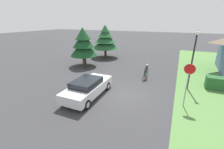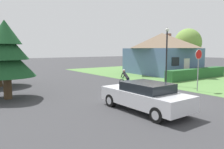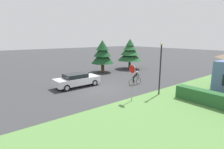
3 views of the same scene
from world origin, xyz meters
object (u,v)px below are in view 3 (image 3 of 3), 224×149
Objects in this scene: cyclist at (135,78)px; conifer_tall_far at (130,52)px; sedan_left_lane at (77,80)px; conifer_tall_near at (103,54)px; stop_sign at (132,76)px; street_lamp at (161,63)px.

cyclist is 10.30m from conifer_tall_far.
conifer_tall_near is (-4.85, 6.73, 2.04)m from sedan_left_lane.
conifer_tall_far is (-7.67, 6.57, 2.04)m from cyclist.
stop_sign is 0.62× the size of street_lamp.
stop_sign is 0.63× the size of conifer_tall_near.
conifer_tall_far reaches higher than cyclist.
stop_sign reaches higher than sedan_left_lane.
street_lamp is (6.90, 4.61, 2.18)m from sedan_left_lane.
stop_sign is 3.25m from street_lamp.
sedan_left_lane is 0.98× the size of street_lamp.
street_lamp is (3.73, -0.75, 2.21)m from cyclist.
sedan_left_lane is at bearing -54.19° from conifer_tall_near.
conifer_tall_far is at bearing 86.06° from conifer_tall_near.
cyclist is (3.18, 5.35, -0.03)m from sedan_left_lane.
conifer_tall_near reaches higher than sedan_left_lane.
sedan_left_lane is 12.90m from conifer_tall_far.
sedan_left_lane is 1.00× the size of conifer_tall_near.
street_lamp is 11.95m from conifer_tall_near.
conifer_tall_near is (-11.46, 5.25, 0.69)m from stop_sign.
conifer_tall_near is at bearing 169.77° from street_lamp.
sedan_left_lane is at bearing -69.34° from conifer_tall_far.
conifer_tall_far reaches higher than sedan_left_lane.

